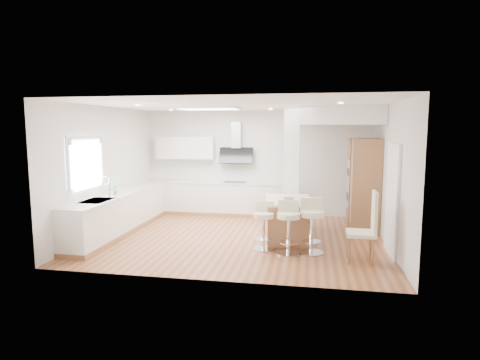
% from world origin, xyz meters
% --- Properties ---
extents(ground, '(6.00, 6.00, 0.00)m').
position_xyz_m(ground, '(0.00, 0.00, 0.00)').
color(ground, '#A8653E').
rests_on(ground, ground).
extents(ceiling, '(6.00, 5.00, 0.02)m').
position_xyz_m(ceiling, '(0.00, 0.00, 0.00)').
color(ceiling, white).
rests_on(ceiling, ground).
extents(wall_back, '(6.00, 0.04, 2.80)m').
position_xyz_m(wall_back, '(0.00, 2.50, 1.40)').
color(wall_back, silver).
rests_on(wall_back, ground).
extents(wall_left, '(0.04, 5.00, 2.80)m').
position_xyz_m(wall_left, '(-3.00, 0.00, 1.40)').
color(wall_left, silver).
rests_on(wall_left, ground).
extents(wall_right, '(0.04, 5.00, 2.80)m').
position_xyz_m(wall_right, '(3.00, 0.00, 1.40)').
color(wall_right, silver).
rests_on(wall_right, ground).
extents(skylight, '(4.10, 2.10, 0.06)m').
position_xyz_m(skylight, '(-0.79, 0.60, 2.77)').
color(skylight, white).
rests_on(skylight, ground).
extents(window_left, '(0.06, 1.28, 1.07)m').
position_xyz_m(window_left, '(-2.96, -0.90, 1.69)').
color(window_left, white).
rests_on(window_left, ground).
extents(doorway_right, '(0.05, 1.00, 2.10)m').
position_xyz_m(doorway_right, '(2.97, -0.60, 1.00)').
color(doorway_right, '#4A403A').
rests_on(doorway_right, ground).
extents(counter_left, '(0.63, 4.50, 1.35)m').
position_xyz_m(counter_left, '(-2.70, 0.23, 0.46)').
color(counter_left, '#9E6B43').
rests_on(counter_left, ground).
extents(counter_back, '(3.62, 0.63, 2.50)m').
position_xyz_m(counter_back, '(-0.91, 2.22, 0.70)').
color(counter_back, '#9E6B43').
rests_on(counter_back, ground).
extents(pillar, '(0.35, 0.35, 2.80)m').
position_xyz_m(pillar, '(1.05, 0.95, 1.40)').
color(pillar, white).
rests_on(pillar, ground).
extents(soffit, '(1.78, 2.20, 0.40)m').
position_xyz_m(soffit, '(2.10, 1.40, 2.60)').
color(soffit, white).
rests_on(soffit, ground).
extents(oven_column, '(0.63, 1.21, 2.10)m').
position_xyz_m(oven_column, '(2.68, 1.23, 1.05)').
color(oven_column, '#9E6B43').
rests_on(oven_column, ground).
extents(peninsula, '(1.08, 1.51, 0.93)m').
position_xyz_m(peninsula, '(1.04, 0.01, 0.44)').
color(peninsula, '#9E6B43').
rests_on(peninsula, ground).
extents(bar_stool_a, '(0.42, 0.42, 0.92)m').
position_xyz_m(bar_stool_a, '(0.61, -0.76, 0.52)').
color(bar_stool_a, silver).
rests_on(bar_stool_a, ground).
extents(bar_stool_b, '(0.49, 0.49, 0.99)m').
position_xyz_m(bar_stool_b, '(1.10, -0.95, 0.56)').
color(bar_stool_b, silver).
rests_on(bar_stool_b, ground).
extents(bar_stool_c, '(0.52, 0.52, 1.03)m').
position_xyz_m(bar_stool_c, '(1.52, -0.84, 0.58)').
color(bar_stool_c, silver).
rests_on(bar_stool_c, ground).
extents(dining_chair, '(0.50, 0.50, 1.25)m').
position_xyz_m(dining_chair, '(2.47, -1.19, 0.67)').
color(dining_chair, '#EEE7C1').
rests_on(dining_chair, ground).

